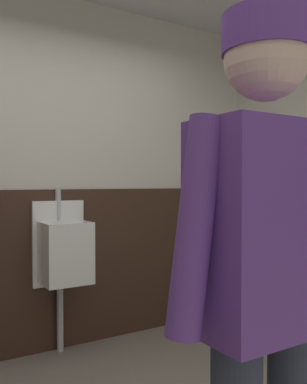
{
  "coord_description": "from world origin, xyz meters",
  "views": [
    {
      "loc": [
        -0.87,
        -1.49,
        1.29
      ],
      "look_at": [
        0.0,
        -0.08,
        1.25
      ],
      "focal_mm": 38.35,
      "sensor_mm": 36.0,
      "label": 1
    }
  ],
  "objects": [
    {
      "name": "urinal_solo",
      "position": [
        0.16,
        1.43,
        0.78
      ],
      "size": [
        0.4,
        0.34,
        1.24
      ],
      "color": "white",
      "rests_on": "ground_plane"
    },
    {
      "name": "wall_back",
      "position": [
        0.0,
        1.65,
        1.37
      ],
      "size": [
        4.68,
        0.12,
        2.73
      ],
      "primitive_type": "cube",
      "color": "beige",
      "rests_on": "ground_plane"
    },
    {
      "name": "person",
      "position": [
        0.0,
        -0.69,
        1.05
      ],
      "size": [
        0.63,
        0.6,
        1.75
      ],
      "color": "#2D3342",
      "rests_on": "ground_plane"
    },
    {
      "name": "wainscot_band_back",
      "position": [
        0.0,
        1.58,
        0.62
      ],
      "size": [
        4.08,
        0.03,
        1.24
      ],
      "primitive_type": "cube",
      "color": "#382319",
      "rests_on": "ground_plane"
    }
  ]
}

